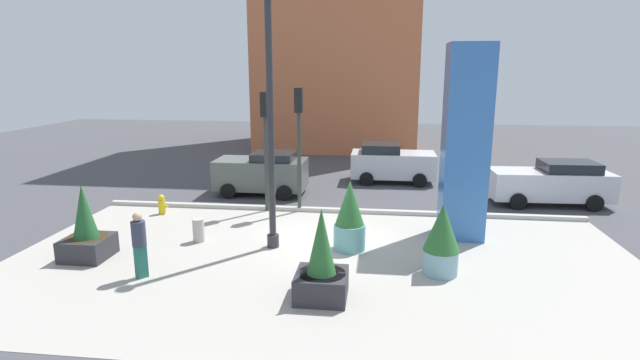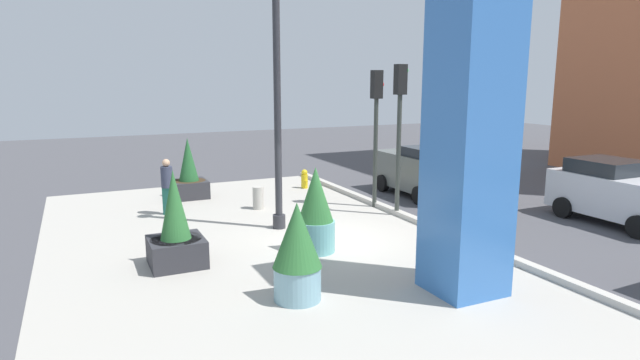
{
  "view_description": "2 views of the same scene",
  "coord_description": "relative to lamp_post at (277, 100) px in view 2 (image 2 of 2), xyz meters",
  "views": [
    {
      "loc": [
        1.56,
        -14.74,
        5.38
      ],
      "look_at": [
        -0.26,
        0.05,
        1.96
      ],
      "focal_mm": 27.68,
      "sensor_mm": 36.0,
      "label": 1
    },
    {
      "loc": [
        12.11,
        -5.9,
        4.22
      ],
      "look_at": [
        -0.28,
        -0.11,
        1.59
      ],
      "focal_mm": 29.57,
      "sensor_mm": 36.0,
      "label": 2
    }
  ],
  "objects": [
    {
      "name": "potted_plant_near_left",
      "position": [
        4.84,
        -1.45,
        -2.68
      ],
      "size": [
        0.95,
        0.95,
        1.94
      ],
      "color": "#7AA8B7",
      "rests_on": "ground_plane"
    },
    {
      "name": "fire_hydrant",
      "position": [
        -4.87,
        2.9,
        -3.29
      ],
      "size": [
        0.36,
        0.26,
        0.75
      ],
      "color": "gold",
      "rests_on": "ground_plane"
    },
    {
      "name": "traffic_light_far_side",
      "position": [
        -1.06,
        3.81,
        -0.62
      ],
      "size": [
        0.28,
        0.42,
        4.5
      ],
      "color": "#333833",
      "rests_on": "ground_plane"
    },
    {
      "name": "car_passing_lane",
      "position": [
        3.73,
        9.32,
        -2.73
      ],
      "size": [
        3.92,
        2.12,
        1.85
      ],
      "color": "silver",
      "rests_on": "ground_plane"
    },
    {
      "name": "art_pillar_blue",
      "position": [
        5.81,
        1.75,
        -0.61
      ],
      "size": [
        1.35,
        1.35,
        6.11
      ],
      "primitive_type": "cube",
      "color": "#3870BC",
      "rests_on": "ground_plane"
    },
    {
      "name": "potted_plant_by_pillar",
      "position": [
        -5.1,
        -1.52,
        -2.87
      ],
      "size": [
        1.23,
        1.23,
        2.17
      ],
      "color": "#2D2D33",
      "rests_on": "ground_plane"
    },
    {
      "name": "ground_plane",
      "position": [
        1.6,
        4.78,
        -3.66
      ],
      "size": [
        60.0,
        60.0,
        0.0
      ],
      "primitive_type": "plane",
      "color": "#47474C"
    },
    {
      "name": "concrete_bollard",
      "position": [
        -2.42,
        0.18,
        -3.29
      ],
      "size": [
        0.36,
        0.36,
        0.75
      ],
      "primitive_type": "cylinder",
      "color": "#B2ADA3",
      "rests_on": "ground_plane"
    },
    {
      "name": "potted_plant_mid_plaza",
      "position": [
        1.87,
        -3.21,
        -2.85
      ],
      "size": [
        1.22,
        1.22,
        2.23
      ],
      "color": "#2D2D33",
      "rests_on": "ground_plane"
    },
    {
      "name": "lamp_post",
      "position": [
        0.0,
        0.0,
        0.0
      ],
      "size": [
        0.44,
        0.44,
        7.5
      ],
      "color": "#2D2D33",
      "rests_on": "ground_plane"
    },
    {
      "name": "curb_strip",
      "position": [
        1.6,
        3.9,
        -3.58
      ],
      "size": [
        18.0,
        0.24,
        0.16
      ],
      "primitive_type": "cube",
      "color": "#B7B2A8",
      "rests_on": "ground_plane"
    },
    {
      "name": "potted_plant_curbside",
      "position": [
        2.33,
        0.09,
        -2.65
      ],
      "size": [
        0.96,
        0.96,
        2.13
      ],
      "color": "#6BB2B2",
      "rests_on": "ground_plane"
    },
    {
      "name": "plaza_pavement",
      "position": [
        1.6,
        -1.22,
        -3.66
      ],
      "size": [
        18.0,
        10.0,
        0.02
      ],
      "primitive_type": "cube",
      "color": "#ADA89E",
      "rests_on": "ground_plane"
    },
    {
      "name": "car_far_lane",
      "position": [
        -1.83,
        6.3,
        -2.71
      ],
      "size": [
        3.87,
        2.1,
        1.85
      ],
      "color": "#565B56",
      "rests_on": "ground_plane"
    },
    {
      "name": "traffic_light_corner",
      "position": [
        0.19,
        3.88,
        -0.52
      ],
      "size": [
        0.28,
        0.42,
        4.65
      ],
      "color": "#333833",
      "rests_on": "ground_plane"
    },
    {
      "name": "pedestrian_by_curb",
      "position": [
        -2.92,
        -2.62,
        -2.66
      ],
      "size": [
        0.5,
        0.5,
        1.78
      ],
      "color": "#236656",
      "rests_on": "ground_plane"
    }
  ]
}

